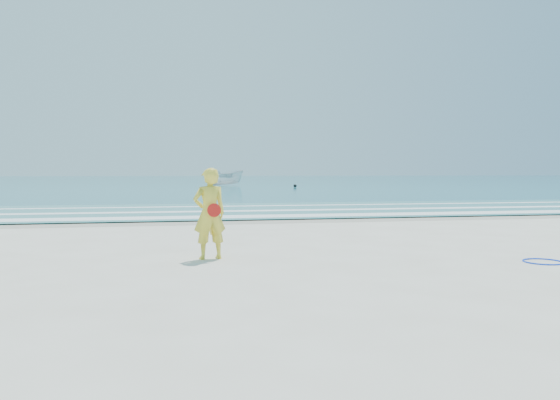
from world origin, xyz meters
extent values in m
plane|color=silver|center=(0.00, 0.00, 0.00)|extent=(400.00, 400.00, 0.00)
cube|color=#B2A893|center=(0.00, 9.00, 0.00)|extent=(400.00, 2.40, 0.00)
cube|color=#19727F|center=(0.00, 105.00, 0.02)|extent=(400.00, 190.00, 0.04)
cube|color=#59B7AD|center=(0.00, 14.00, 0.04)|extent=(400.00, 10.00, 0.01)
cube|color=white|center=(0.00, 10.30, 0.05)|extent=(400.00, 1.40, 0.01)
cube|color=white|center=(0.00, 13.20, 0.05)|extent=(400.00, 0.90, 0.01)
cube|color=white|center=(0.00, 16.50, 0.05)|extent=(400.00, 0.60, 0.01)
torus|color=#0D3FF4|center=(4.11, -0.88, 0.01)|extent=(0.94, 0.94, 0.03)
imported|color=silver|center=(3.58, 56.68, 1.00)|extent=(5.28, 3.77, 1.91)
sphere|color=black|center=(10.05, 46.89, 0.22)|extent=(0.36, 0.36, 0.36)
imported|color=yellow|center=(-2.19, 0.80, 0.91)|extent=(0.75, 0.57, 1.83)
cylinder|color=red|center=(-2.11, 0.62, 0.99)|extent=(0.27, 0.08, 0.27)
camera|label=1|loc=(-2.93, -10.15, 1.76)|focal=35.00mm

